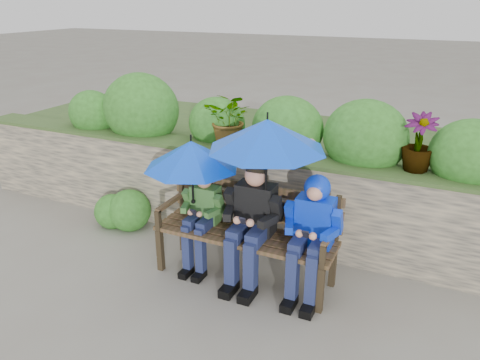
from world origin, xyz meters
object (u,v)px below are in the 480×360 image
at_px(boy_right, 312,227).
at_px(umbrella_left, 191,155).
at_px(park_bench, 248,226).
at_px(boy_left, 202,214).
at_px(umbrella_right, 267,135).
at_px(boy_middle, 251,219).

xyz_separation_m(boy_right, umbrella_left, (-1.20, -0.02, 0.52)).
relative_size(park_bench, boy_right, 1.54).
bearing_deg(boy_right, park_bench, 173.77).
distance_m(boy_left, umbrella_right, 1.12).
bearing_deg(boy_middle, park_bench, 131.17).
relative_size(park_bench, boy_middle, 1.48).
height_order(park_bench, umbrella_right, umbrella_right).
bearing_deg(umbrella_right, umbrella_left, -178.95).
relative_size(boy_left, boy_right, 0.89).
xyz_separation_m(boy_left, boy_right, (1.12, 0.00, 0.09)).
height_order(park_bench, boy_middle, boy_middle).
xyz_separation_m(boy_middle, umbrella_right, (0.13, 0.02, 0.82)).
height_order(boy_right, umbrella_left, umbrella_left).
distance_m(boy_right, umbrella_left, 1.30).
distance_m(boy_left, umbrella_left, 0.62).
distance_m(boy_middle, umbrella_right, 0.83).
xyz_separation_m(park_bench, boy_right, (0.65, -0.07, 0.16)).
distance_m(boy_middle, boy_right, 0.58).
height_order(boy_right, umbrella_right, umbrella_right).
bearing_deg(boy_right, umbrella_right, -179.70).
height_order(boy_middle, umbrella_left, umbrella_left).
bearing_deg(umbrella_left, umbrella_right, 1.05).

